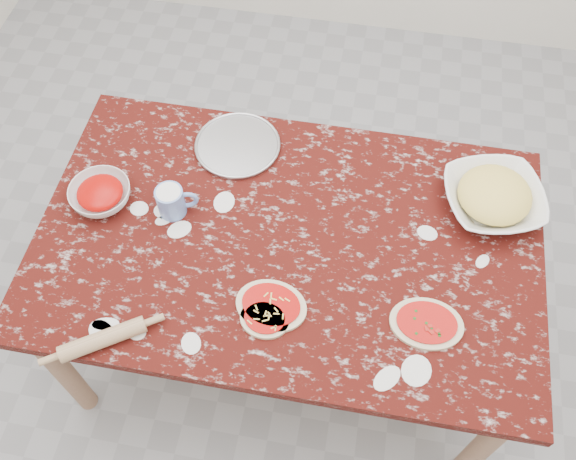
# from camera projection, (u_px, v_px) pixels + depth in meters

# --- Properties ---
(ground) EXTENTS (4.00, 4.00, 0.00)m
(ground) POSITION_uv_depth(u_px,v_px,m) (288.00, 334.00, 2.61)
(ground) COLOR gray
(worktable) EXTENTS (1.60, 1.00, 0.75)m
(worktable) POSITION_uv_depth(u_px,v_px,m) (288.00, 252.00, 2.05)
(worktable) COLOR #380C08
(worktable) RESTS_ON ground
(pizza_tray) EXTENTS (0.37, 0.37, 0.01)m
(pizza_tray) POSITION_uv_depth(u_px,v_px,m) (238.00, 146.00, 2.18)
(pizza_tray) COLOR #B2B2B7
(pizza_tray) RESTS_ON worktable
(sauce_bowl) EXTENTS (0.24, 0.24, 0.06)m
(sauce_bowl) POSITION_uv_depth(u_px,v_px,m) (101.00, 195.00, 2.03)
(sauce_bowl) COLOR white
(sauce_bowl) RESTS_ON worktable
(cheese_bowl) EXTENTS (0.39, 0.39, 0.08)m
(cheese_bowl) POSITION_uv_depth(u_px,v_px,m) (493.00, 199.00, 2.02)
(cheese_bowl) COLOR white
(cheese_bowl) RESTS_ON worktable
(flour_mug) EXTENTS (0.13, 0.09, 0.10)m
(flour_mug) POSITION_uv_depth(u_px,v_px,m) (172.00, 201.00, 1.99)
(flour_mug) COLOR #6B8CD4
(flour_mug) RESTS_ON worktable
(pizza_left) EXTENTS (0.23, 0.19, 0.02)m
(pizza_left) POSITION_uv_depth(u_px,v_px,m) (271.00, 306.00, 1.84)
(pizza_left) COLOR beige
(pizza_left) RESTS_ON worktable
(pizza_mid) EXTENTS (0.16, 0.14, 0.02)m
(pizza_mid) POSITION_uv_depth(u_px,v_px,m) (265.00, 319.00, 1.82)
(pizza_mid) COLOR beige
(pizza_mid) RESTS_ON worktable
(pizza_right) EXTENTS (0.22, 0.17, 0.02)m
(pizza_right) POSITION_uv_depth(u_px,v_px,m) (426.00, 323.00, 1.81)
(pizza_right) COLOR beige
(pizza_right) RESTS_ON worktable
(rolling_pin) EXTENTS (0.23, 0.18, 0.05)m
(rolling_pin) POSITION_uv_depth(u_px,v_px,m) (103.00, 339.00, 1.77)
(rolling_pin) COLOR tan
(rolling_pin) RESTS_ON worktable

